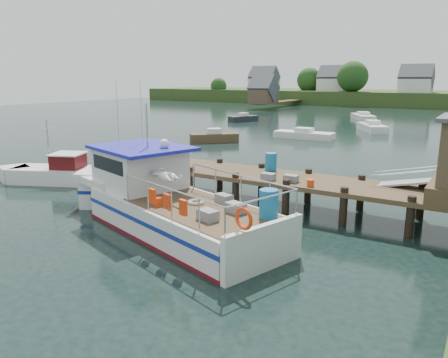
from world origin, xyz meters
The scene contains 10 objects.
ground_plane centered at (0.00, 0.00, 0.00)m, with size 160.00×160.00×0.00m, color black.
far_shore centered at (0.01, 82.37, 2.10)m, with size 140.00×42.55×9.22m.
dock centered at (6.51, 0.01, 2.24)m, with size 16.60×3.00×4.78m.
lobster_boat centered at (-1.82, -5.05, 1.05)m, with size 11.85×6.29×5.76m.
work_boat centered at (-11.59, -2.47, 0.56)m, with size 6.55×4.20×3.55m.
moored_rowboat centered at (-12.60, 15.49, 0.47)m, with size 4.19×4.07×1.27m.
moored_a centered at (-6.42, 22.05, 0.39)m, with size 5.79×2.12×1.06m.
moored_b centered at (-2.25, 31.58, 0.46)m, with size 4.47×5.76×1.23m.
moored_d centered at (-6.86, 45.56, 0.39)m, with size 4.81×6.45×1.05m.
moored_e centered at (-19.81, 33.80, 0.43)m, with size 3.00×4.39×1.15m.
Camera 1 is at (9.25, -18.03, 5.85)m, focal length 35.00 mm.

